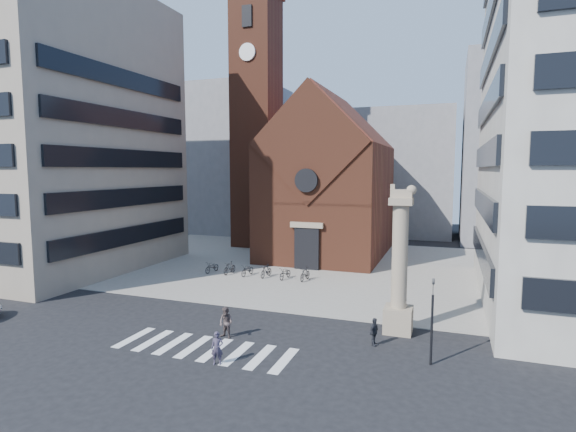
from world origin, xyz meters
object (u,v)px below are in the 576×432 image
object	(u,v)px
lion_column	(399,274)
pedestrian_2	(374,332)
traffic_light	(432,319)
pedestrian_1	(226,323)
scooter_0	(212,267)
pedestrian_0	(217,348)

from	to	relation	value
lion_column	pedestrian_2	world-z (taller)	lion_column
lion_column	traffic_light	xyz separation A→B (m)	(1.99, -4.00, -1.17)
pedestrian_1	pedestrian_2	xyz separation A→B (m)	(8.05, 1.76, -0.12)
lion_column	scooter_0	bearing A→B (deg)	151.57
pedestrian_0	scooter_0	size ratio (longest dim) A/B	0.85
pedestrian_0	pedestrian_2	size ratio (longest dim) A/B	1.07
traffic_light	pedestrian_1	size ratio (longest dim) A/B	2.42
pedestrian_0	pedestrian_1	bearing A→B (deg)	91.94
pedestrian_0	pedestrian_2	distance (m)	8.47
lion_column	pedestrian_1	bearing A→B (deg)	-154.75
pedestrian_0	pedestrian_1	xyz separation A→B (m)	(-1.22, 3.24, 0.07)
pedestrian_1	pedestrian_2	bearing A→B (deg)	25.88
pedestrian_0	pedestrian_2	xyz separation A→B (m)	(6.83, 5.00, -0.05)
pedestrian_0	pedestrian_2	bearing A→B (deg)	17.47
pedestrian_2	scooter_0	size ratio (longest dim) A/B	0.80
pedestrian_1	scooter_0	world-z (taller)	pedestrian_1
scooter_0	pedestrian_1	bearing A→B (deg)	-50.46
traffic_light	pedestrian_0	world-z (taller)	traffic_light
traffic_light	pedestrian_0	bearing A→B (deg)	-160.36
lion_column	pedestrian_1	world-z (taller)	lion_column
traffic_light	pedestrian_2	size ratio (longest dim) A/B	2.82
lion_column	pedestrian_1	xyz separation A→B (m)	(-9.06, -4.27, -2.57)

